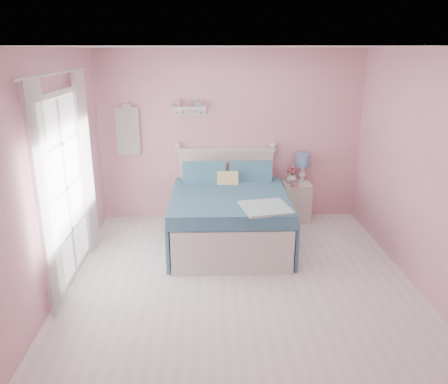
{
  "coord_description": "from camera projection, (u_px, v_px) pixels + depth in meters",
  "views": [
    {
      "loc": [
        -0.35,
        -4.36,
        2.59
      ],
      "look_at": [
        -0.14,
        1.2,
        0.75
      ],
      "focal_mm": 35.0,
      "sensor_mm": 36.0,
      "label": 1
    }
  ],
  "objects": [
    {
      "name": "french_door",
      "position": [
        66.0,
        189.0,
        4.93
      ],
      "size": [
        0.04,
        1.32,
        2.16
      ],
      "color": "silver",
      "rests_on": "floor"
    },
    {
      "name": "bed",
      "position": [
        229.0,
        215.0,
        6.04
      ],
      "size": [
        1.56,
        1.96,
        1.13
      ],
      "rotation": [
        0.0,
        0.0,
        -0.01
      ],
      "color": "silver",
      "rests_on": "floor"
    },
    {
      "name": "wall_shelf",
      "position": [
        189.0,
        109.0,
        6.47
      ],
      "size": [
        0.5,
        0.15,
        0.25
      ],
      "color": "silver",
      "rests_on": "room_shell"
    },
    {
      "name": "vase",
      "position": [
        292.0,
        178.0,
        6.71
      ],
      "size": [
        0.17,
        0.17,
        0.17
      ],
      "primitive_type": "imported",
      "rotation": [
        0.0,
        0.0,
        0.02
      ],
      "color": "silver",
      "rests_on": "nightstand"
    },
    {
      "name": "curtain_near",
      "position": [
        46.0,
        202.0,
        4.2
      ],
      "size": [
        0.04,
        0.4,
        2.32
      ],
      "primitive_type": "cube",
      "color": "white",
      "rests_on": "floor"
    },
    {
      "name": "nightstand",
      "position": [
        296.0,
        202.0,
        6.82
      ],
      "size": [
        0.42,
        0.42,
        0.61
      ],
      "color": "beige",
      "rests_on": "floor"
    },
    {
      "name": "teacup",
      "position": [
        294.0,
        184.0,
        6.55
      ],
      "size": [
        0.13,
        0.13,
        0.08
      ],
      "primitive_type": "imported",
      "rotation": [
        0.0,
        0.0,
        -0.33
      ],
      "color": "#C3828D",
      "rests_on": "nightstand"
    },
    {
      "name": "floor",
      "position": [
        241.0,
        287.0,
        4.96
      ],
      "size": [
        4.5,
        4.5,
        0.0
      ],
      "primitive_type": "plane",
      "color": "white",
      "rests_on": "ground"
    },
    {
      "name": "room_shell",
      "position": [
        242.0,
        151.0,
        4.47
      ],
      "size": [
        4.5,
        4.5,
        4.5
      ],
      "color": "pink",
      "rests_on": "floor"
    },
    {
      "name": "roses",
      "position": [
        292.0,
        170.0,
        6.66
      ],
      "size": [
        0.14,
        0.11,
        0.12
      ],
      "color": "#D04763",
      "rests_on": "vase"
    },
    {
      "name": "curtain_far",
      "position": [
        86.0,
        163.0,
        5.61
      ],
      "size": [
        0.04,
        0.4,
        2.32
      ],
      "primitive_type": "cube",
      "color": "white",
      "rests_on": "floor"
    },
    {
      "name": "table_lamp",
      "position": [
        303.0,
        162.0,
        6.73
      ],
      "size": [
        0.22,
        0.22,
        0.45
      ],
      "color": "white",
      "rests_on": "nightstand"
    },
    {
      "name": "hanging_dress",
      "position": [
        128.0,
        132.0,
        6.54
      ],
      "size": [
        0.34,
        0.03,
        0.72
      ],
      "primitive_type": "cube",
      "color": "white",
      "rests_on": "room_shell"
    }
  ]
}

